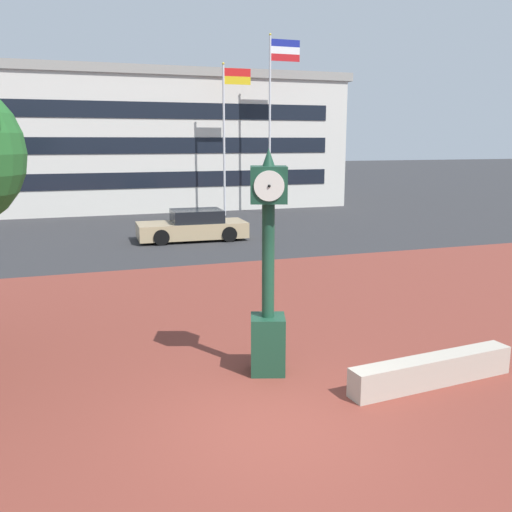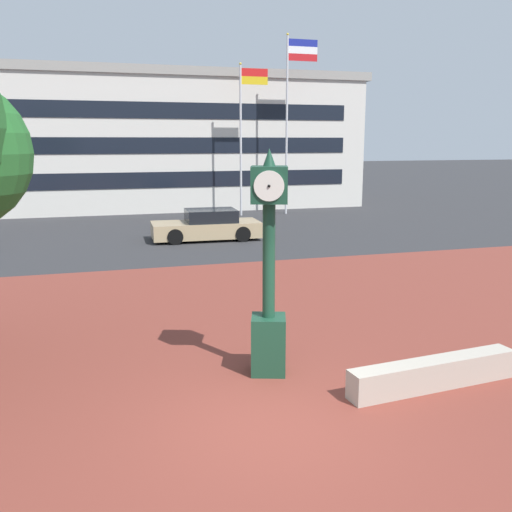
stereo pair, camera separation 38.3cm
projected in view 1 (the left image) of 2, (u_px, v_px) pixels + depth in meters
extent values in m
plane|color=#2D2D30|center=(274.00, 427.00, 8.27)|extent=(200.00, 200.00, 0.00)
cube|color=brown|center=(213.00, 345.00, 11.57)|extent=(44.00, 15.11, 0.01)
cube|color=#ADA393|center=(432.00, 371.00, 9.66)|extent=(3.22, 0.71, 0.50)
cube|color=#19422D|center=(268.00, 344.00, 10.13)|extent=(0.76, 0.76, 1.05)
cylinder|color=#19422D|center=(268.00, 261.00, 9.82)|extent=(0.22, 0.22, 2.03)
cube|color=#19422D|center=(268.00, 184.00, 9.55)|extent=(0.78, 0.78, 0.62)
cylinder|color=silver|center=(268.00, 183.00, 9.87)|extent=(0.49, 0.18, 0.50)
sphere|color=black|center=(268.00, 183.00, 9.89)|extent=(0.05, 0.05, 0.05)
cylinder|color=silver|center=(269.00, 186.00, 9.24)|extent=(0.49, 0.18, 0.50)
sphere|color=black|center=(269.00, 186.00, 9.22)|extent=(0.05, 0.05, 0.05)
cone|color=#19422D|center=(269.00, 157.00, 9.46)|extent=(0.22, 0.22, 0.30)
cube|color=tan|center=(192.00, 230.00, 23.75)|extent=(4.58, 2.02, 0.64)
cube|color=black|center=(197.00, 216.00, 23.70)|extent=(2.13, 1.68, 0.56)
cylinder|color=black|center=(161.00, 237.00, 22.56)|extent=(0.65, 0.24, 0.64)
cylinder|color=black|center=(156.00, 231.00, 24.20)|extent=(0.65, 0.24, 0.64)
cylinder|color=black|center=(229.00, 234.00, 23.35)|extent=(0.65, 0.24, 0.64)
cylinder|color=black|center=(220.00, 228.00, 24.99)|extent=(0.65, 0.24, 0.64)
cylinder|color=silver|center=(224.00, 142.00, 30.85)|extent=(0.12, 0.12, 8.09)
sphere|color=gold|center=(223.00, 64.00, 30.03)|extent=(0.14, 0.14, 0.14)
cube|color=red|center=(238.00, 72.00, 30.36)|extent=(1.47, 0.02, 0.42)
cube|color=gold|center=(238.00, 81.00, 30.45)|extent=(1.47, 0.02, 0.42)
cylinder|color=silver|center=(270.00, 127.00, 31.52)|extent=(0.12, 0.12, 9.71)
sphere|color=gold|center=(270.00, 34.00, 30.54)|extent=(0.14, 0.14, 0.14)
cube|color=navy|center=(286.00, 43.00, 30.90)|extent=(1.68, 0.02, 0.38)
cube|color=white|center=(286.00, 50.00, 30.97)|extent=(1.68, 0.02, 0.38)
cube|color=red|center=(285.00, 58.00, 31.05)|extent=(1.68, 0.02, 0.38)
cube|color=beige|center=(101.00, 145.00, 36.78)|extent=(29.07, 12.57, 7.71)
cube|color=gray|center=(98.00, 79.00, 35.96)|extent=(29.65, 12.82, 0.50)
cube|color=black|center=(110.00, 181.00, 31.31)|extent=(26.16, 0.04, 0.90)
cube|color=black|center=(109.00, 146.00, 30.92)|extent=(26.16, 0.04, 0.90)
cube|color=black|center=(107.00, 109.00, 30.54)|extent=(26.16, 0.04, 0.90)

